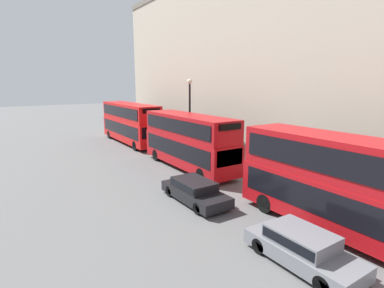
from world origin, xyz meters
name	(u,v)px	position (x,y,z in m)	size (l,w,h in m)	color
bus_leading	(347,183)	(1.60, 4.88, 2.43)	(2.59, 10.37, 4.41)	#A80F14
bus_second_in_queue	(188,139)	(1.60, 17.80, 2.37)	(2.59, 10.17, 4.28)	#A80F14
bus_third_in_queue	(130,121)	(1.60, 30.09, 2.46)	(2.59, 11.36, 4.45)	red
car_dark_sedan	(302,246)	(-1.80, 4.49, 0.71)	(1.85, 4.38, 1.32)	slate
car_hatchback	(195,190)	(-1.80, 11.76, 0.68)	(1.89, 4.72, 1.26)	black
street_lamp	(190,110)	(3.74, 20.94, 4.31)	(0.44, 0.44, 7.06)	black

